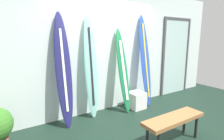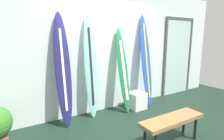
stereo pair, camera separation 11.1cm
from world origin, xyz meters
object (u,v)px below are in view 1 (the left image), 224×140
at_px(surfboard_seafoam, 91,68).
at_px(surfboard_cobalt, 145,61).
at_px(surfboard_emerald, 123,70).
at_px(glass_door, 176,55).
at_px(display_block_left, 136,100).
at_px(bench, 174,120).
at_px(surfboard_navy, 63,70).

distance_m(surfboard_seafoam, surfboard_cobalt, 1.46).
relative_size(surfboard_emerald, glass_door, 0.85).
height_order(display_block_left, glass_door, glass_door).
relative_size(surfboard_seafoam, surfboard_cobalt, 0.97).
height_order(surfboard_emerald, surfboard_cobalt, surfboard_cobalt).
relative_size(surfboard_cobalt, glass_door, 1.00).
relative_size(surfboard_cobalt, bench, 1.98).
bearing_deg(glass_door, surfboard_seafoam, -176.79).
xyz_separation_m(display_block_left, bench, (-0.44, -1.42, 0.19)).
distance_m(surfboard_cobalt, bench, 1.87).
distance_m(surfboard_navy, surfboard_emerald, 1.36).
relative_size(surfboard_navy, display_block_left, 5.51).
bearing_deg(surfboard_emerald, surfboard_navy, 178.98).
relative_size(glass_door, bench, 1.98).
bearing_deg(surfboard_emerald, display_block_left, -13.78).
height_order(surfboard_seafoam, display_block_left, surfboard_seafoam).
height_order(surfboard_navy, glass_door, glass_door).
relative_size(surfboard_navy, surfboard_seafoam, 1.00).
distance_m(glass_door, bench, 2.94).
distance_m(surfboard_seafoam, display_block_left, 1.42).
height_order(surfboard_emerald, bench, surfboard_emerald).
xyz_separation_m(surfboard_cobalt, display_block_left, (-0.35, -0.12, -0.91)).
distance_m(surfboard_seafoam, bench, 1.86).
height_order(surfboard_seafoam, surfboard_cobalt, surfboard_cobalt).
xyz_separation_m(surfboard_emerald, bench, (-0.09, -1.51, -0.56)).
bearing_deg(surfboard_cobalt, surfboard_seafoam, 177.65).
distance_m(surfboard_navy, glass_door, 3.49).
xyz_separation_m(surfboard_emerald, surfboard_cobalt, (0.70, 0.03, 0.15)).
relative_size(display_block_left, bench, 0.35).
height_order(display_block_left, bench, bench).
distance_m(surfboard_navy, surfboard_cobalt, 2.05).
relative_size(surfboard_emerald, bench, 1.68).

